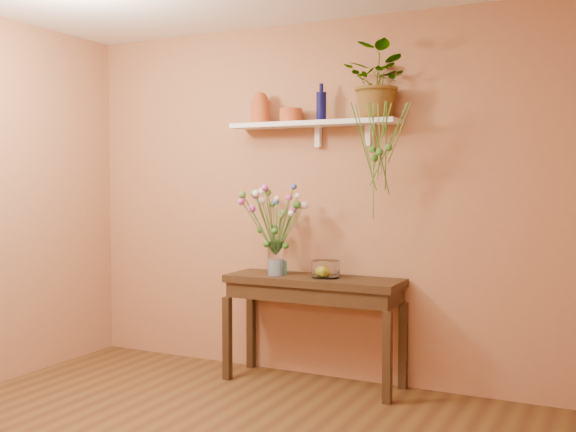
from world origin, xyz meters
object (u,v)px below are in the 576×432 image
sideboard (313,292)px  blue_bottle (321,106)px  glass_bowl (326,270)px  glass_vase (276,261)px  bouquet (273,210)px  spider_plant (380,82)px  terracotta_jug (260,109)px

sideboard → blue_bottle: (0.02, 0.10, 1.37)m
blue_bottle → sideboard: bearing=-99.9°
sideboard → glass_bowl: size_ratio=6.34×
glass_vase → sideboard: bearing=9.9°
glass_vase → bouquet: (-0.02, -0.01, 0.38)m
spider_plant → glass_bowl: size_ratio=2.49×
sideboard → blue_bottle: blue_bottle is taller
spider_plant → terracotta_jug: bearing=178.9°
sideboard → bouquet: 0.68m
sideboard → glass_bowl: glass_bowl is taller
glass_vase → bouquet: size_ratio=0.48×
sideboard → blue_bottle: 1.37m
glass_vase → glass_bowl: size_ratio=1.23×
glass_vase → terracotta_jug: bearing=144.6°
sideboard → blue_bottle: bearing=80.1°
blue_bottle → glass_vase: size_ratio=1.08×
glass_vase → bouquet: bearing=-159.1°
blue_bottle → glass_vase: blue_bottle is taller
blue_bottle → glass_vase: (-0.30, -0.15, -1.15)m
terracotta_jug → sideboard: bearing=-11.5°
spider_plant → bouquet: spider_plant is taller
glass_vase → glass_bowl: 0.39m
blue_bottle → terracotta_jug: bearing=179.8°
sideboard → glass_bowl: (0.10, 0.00, 0.17)m
terracotta_jug → spider_plant: bearing=-1.1°
spider_plant → glass_bowl: (-0.37, -0.08, -1.34)m
terracotta_jug → glass_vase: size_ratio=0.95×
blue_bottle → bouquet: (-0.32, -0.16, -0.77)m
sideboard → glass_vase: glass_vase is taller
bouquet → blue_bottle: bearing=25.9°
sideboard → glass_bowl: 0.20m
glass_bowl → sideboard: bearing=-178.6°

